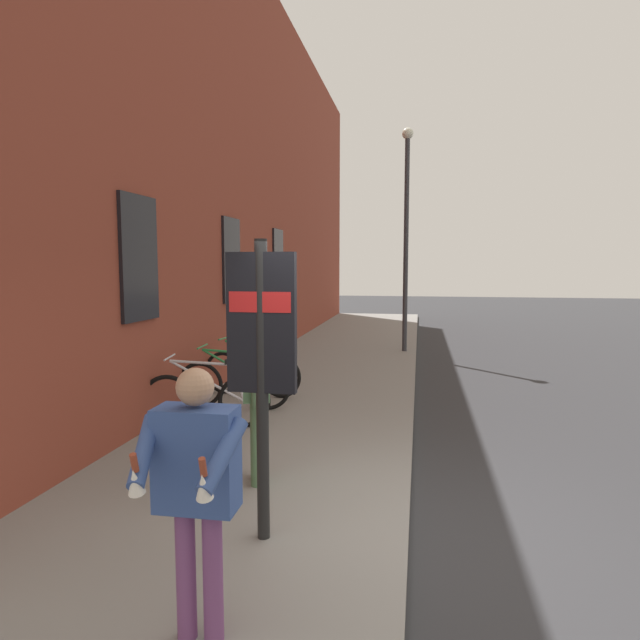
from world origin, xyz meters
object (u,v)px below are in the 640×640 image
tourist_with_hotdogs (196,476)px  street_lamp (406,222)px  bicycle_by_door (206,399)px  transit_info_sign (262,342)px  bicycle_under_window (252,373)px  bicycle_mid_rack (234,384)px  pedestrian_crossing_street (256,376)px

tourist_with_hotdogs → street_lamp: (11.20, -0.88, 2.26)m
bicycle_by_door → tourist_with_hotdogs: bearing=-158.7°
transit_info_sign → bicycle_under_window: bearing=18.4°
bicycle_under_window → bicycle_mid_rack: bearing=179.3°
bicycle_under_window → transit_info_sign: bearing=-161.6°
bicycle_mid_rack → pedestrian_crossing_street: pedestrian_crossing_street is taller
bicycle_mid_rack → tourist_with_hotdogs: (-5.01, -1.52, 0.61)m
bicycle_mid_rack → pedestrian_crossing_street: size_ratio=0.99×
transit_info_sign → bicycle_mid_rack: bearing=22.4°
pedestrian_crossing_street → tourist_with_hotdogs: size_ratio=1.10×
bicycle_mid_rack → pedestrian_crossing_street: 2.99m
bicycle_mid_rack → tourist_with_hotdogs: size_ratio=1.09×
transit_info_sign → street_lamp: 10.12m
bicycle_by_door → pedestrian_crossing_street: bearing=-144.3°
bicycle_under_window → pedestrian_crossing_street: pedestrian_crossing_street is taller
pedestrian_crossing_street → tourist_with_hotdogs: 2.37m
bicycle_by_door → bicycle_mid_rack: 0.96m
bicycle_by_door → tourist_with_hotdogs: 4.39m
pedestrian_crossing_street → tourist_with_hotdogs: bearing=-171.4°
bicycle_under_window → pedestrian_crossing_street: (-3.54, -1.15, 0.70)m
pedestrian_crossing_street → tourist_with_hotdogs: (-2.35, -0.35, -0.09)m
transit_info_sign → tourist_with_hotdogs: bearing=178.7°
pedestrian_crossing_street → bicycle_mid_rack: bearing=23.6°
tourist_with_hotdogs → bicycle_by_door: bearing=21.3°
bicycle_by_door → street_lamp: size_ratio=0.32×
tourist_with_hotdogs → bicycle_under_window: bearing=14.4°
pedestrian_crossing_street → tourist_with_hotdogs: pedestrian_crossing_street is taller
pedestrian_crossing_street → street_lamp: bearing=-8.0°
transit_info_sign → pedestrian_crossing_street: transit_info_sign is taller
bicycle_by_door → bicycle_under_window: 1.84m
street_lamp → transit_info_sign: bearing=175.1°
bicycle_under_window → pedestrian_crossing_street: size_ratio=0.99×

